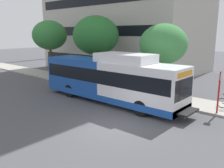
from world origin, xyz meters
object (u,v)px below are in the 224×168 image
object	(u,v)px
street_tree_far_block	(50,35)
transit_bus	(110,79)
bus_stop_sign_pole	(219,89)
street_tree_near_stop	(163,44)
street_tree_mid_block	(96,36)

from	to	relation	value
street_tree_far_block	transit_bus	bearing A→B (deg)	-106.88
transit_bus	bus_stop_sign_pole	bearing A→B (deg)	-72.98
transit_bus	street_tree_far_block	size ratio (longest dim) A/B	1.93
transit_bus	street_tree_near_stop	bearing A→B (deg)	-24.68
street_tree_far_block	street_tree_mid_block	bearing A→B (deg)	-86.27
bus_stop_sign_pole	street_tree_near_stop	world-z (taller)	street_tree_near_stop
transit_bus	street_tree_mid_block	world-z (taller)	street_tree_mid_block
bus_stop_sign_pole	street_tree_near_stop	xyz separation A→B (m)	(2.03, 5.08, 2.49)
bus_stop_sign_pole	street_tree_far_block	distance (m)	20.39
street_tree_near_stop	street_tree_far_block	xyz separation A→B (m)	(-0.21, 15.00, 0.61)
transit_bus	street_tree_mid_block	bearing A→B (deg)	52.72
street_tree_mid_block	street_tree_near_stop	bearing A→B (deg)	-91.96
street_tree_near_stop	street_tree_mid_block	world-z (taller)	street_tree_mid_block
bus_stop_sign_pole	street_tree_far_block	size ratio (longest dim) A/B	0.41
street_tree_near_stop	bus_stop_sign_pole	bearing A→B (deg)	-111.81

